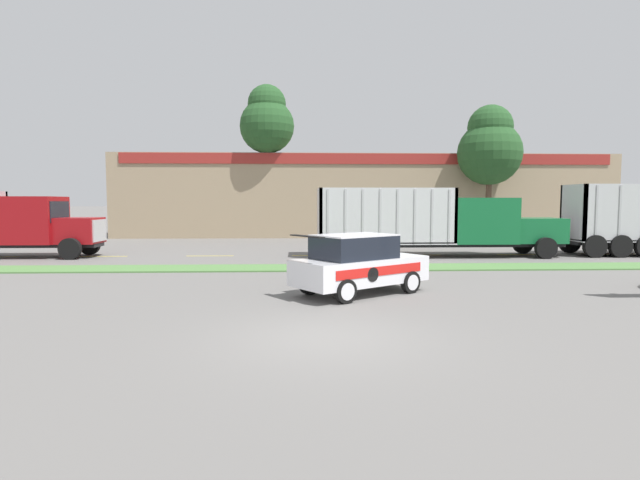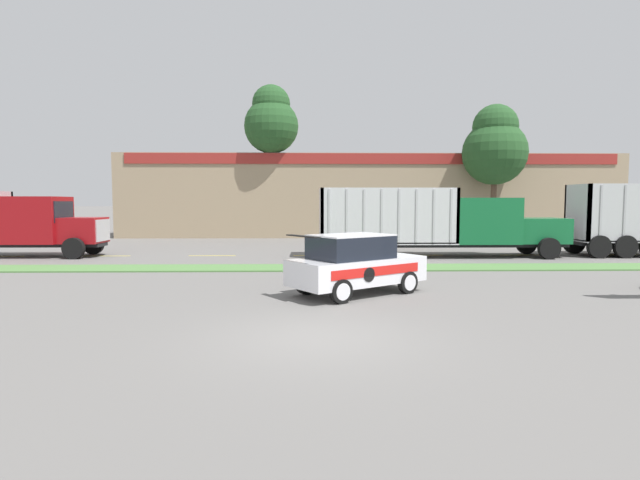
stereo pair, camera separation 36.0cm
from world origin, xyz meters
TOP-DOWN VIEW (x-y plane):
  - ground_plane at (0.00, 0.00)m, footprint 600.00×600.00m
  - grass_verge at (0.00, 10.63)m, footprint 120.00×2.08m
  - centre_line_1 at (-15.97, 15.67)m, footprint 2.40×0.14m
  - centre_line_2 at (-10.57, 15.67)m, footprint 2.40×0.14m
  - centre_line_3 at (-5.17, 15.67)m, footprint 2.40×0.14m
  - centre_line_4 at (0.23, 15.67)m, footprint 2.40×0.14m
  - centre_line_5 at (5.63, 15.67)m, footprint 2.40×0.14m
  - centre_line_6 at (11.03, 15.67)m, footprint 2.40×0.14m
  - centre_line_7 at (16.43, 15.67)m, footprint 2.40×0.14m
  - dump_truck_lead at (7.56, 14.97)m, footprint 12.44×2.84m
  - dump_truck_mid at (-15.56, 15.42)m, footprint 11.89×2.56m
  - rally_car at (1.22, 4.78)m, footprint 4.43×3.82m
  - store_building_backdrop at (4.73, 33.98)m, footprint 39.43×12.10m
  - tree_behind_left at (13.46, 26.51)m, footprint 4.68×4.68m
  - tree_behind_centre at (-3.01, 28.39)m, footprint 4.12×4.12m

SIDE VIEW (x-z plane):
  - ground_plane at x=0.00m, z-range 0.00..0.00m
  - centre_line_1 at x=-15.97m, z-range 0.00..0.01m
  - centre_line_2 at x=-10.57m, z-range 0.00..0.01m
  - centre_line_3 at x=-5.17m, z-range 0.00..0.01m
  - centre_line_4 at x=0.23m, z-range 0.00..0.01m
  - centre_line_5 at x=5.63m, z-range 0.00..0.01m
  - centre_line_6 at x=11.03m, z-range 0.00..0.01m
  - centre_line_7 at x=16.43m, z-range 0.00..0.01m
  - grass_verge at x=0.00m, z-range 0.00..0.06m
  - rally_car at x=1.22m, z-range 0.00..1.85m
  - dump_truck_mid at x=-15.56m, z-range -0.07..3.25m
  - dump_truck_lead at x=7.56m, z-range -0.14..3.32m
  - store_building_backdrop at x=4.73m, z-range 0.00..6.49m
  - tree_behind_left at x=13.46m, z-range 1.87..11.74m
  - tree_behind_centre at x=-3.01m, z-range 3.08..14.68m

